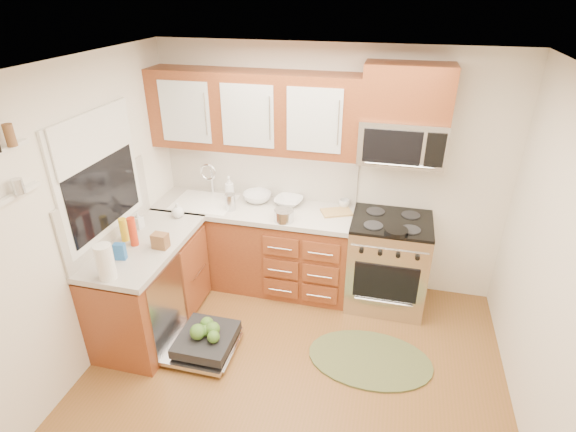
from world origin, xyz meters
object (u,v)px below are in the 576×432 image
(dishwasher, at_px, (203,342))
(stock_pot, at_px, (284,216))
(range, at_px, (387,262))
(rug, at_px, (370,359))
(microwave, at_px, (402,141))
(sink, at_px, (205,213))
(cup, at_px, (344,204))
(upper_cabinets, at_px, (253,111))
(bowl_b, at_px, (257,197))
(bowl_a, at_px, (289,201))
(paper_towel_roll, at_px, (105,262))
(cutting_board, at_px, (337,212))
(skillet, at_px, (396,231))

(dishwasher, relative_size, stock_pot, 3.65)
(range, relative_size, rug, 0.87)
(microwave, xyz_separation_m, sink, (-1.93, -0.13, -0.90))
(cup, bearing_deg, upper_cabinets, -175.31)
(stock_pot, bearing_deg, rug, -35.52)
(bowl_b, bearing_deg, rug, -37.95)
(sink, bearing_deg, bowl_a, 10.73)
(dishwasher, bearing_deg, paper_towel_roll, -150.71)
(range, height_order, microwave, microwave)
(microwave, bearing_deg, sink, -176.15)
(range, height_order, dishwasher, range)
(range, distance_m, dishwasher, 1.95)
(rug, distance_m, paper_towel_roll, 2.37)
(microwave, xyz_separation_m, cutting_board, (-0.55, -0.05, -0.76))
(microwave, bearing_deg, range, -90.00)
(bowl_b, distance_m, cup, 0.91)
(microwave, xyz_separation_m, rug, (-0.07, -1.01, -1.69))
(cutting_board, distance_m, bowl_b, 0.85)
(sink, height_order, bowl_a, bowl_a)
(microwave, bearing_deg, cup, 168.50)
(range, bearing_deg, cup, 155.88)
(cup, bearing_deg, dishwasher, -127.84)
(stock_pot, height_order, paper_towel_roll, paper_towel_roll)
(cup, bearing_deg, range, -24.12)
(dishwasher, height_order, stock_pot, stock_pot)
(upper_cabinets, relative_size, stock_pot, 10.68)
(microwave, distance_m, bowl_a, 1.29)
(bowl_a, bearing_deg, bowl_b, -179.19)
(range, xyz_separation_m, sink, (-1.93, -0.01, 0.33))
(paper_towel_roll, distance_m, cup, 2.33)
(dishwasher, relative_size, cup, 6.33)
(upper_cabinets, relative_size, sink, 3.31)
(microwave, distance_m, skillet, 0.82)
(range, bearing_deg, skillet, -80.38)
(range, height_order, bowl_b, bowl_b)
(upper_cabinets, distance_m, cup, 1.29)
(skillet, bearing_deg, bowl_b, 164.74)
(cup, bearing_deg, microwave, -11.50)
(bowl_a, height_order, bowl_b, bowl_b)
(skillet, xyz_separation_m, paper_towel_roll, (-2.15, -1.21, 0.10))
(microwave, height_order, bowl_a, microwave)
(sink, relative_size, cup, 5.61)
(dishwasher, relative_size, rug, 0.64)
(bowl_a, bearing_deg, stock_pot, -83.20)
(cutting_board, distance_m, cup, 0.16)
(range, height_order, rug, range)
(rug, distance_m, cutting_board, 1.42)
(bowl_a, bearing_deg, range, -8.30)
(stock_pot, height_order, cup, stock_pot)
(microwave, relative_size, sink, 1.23)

